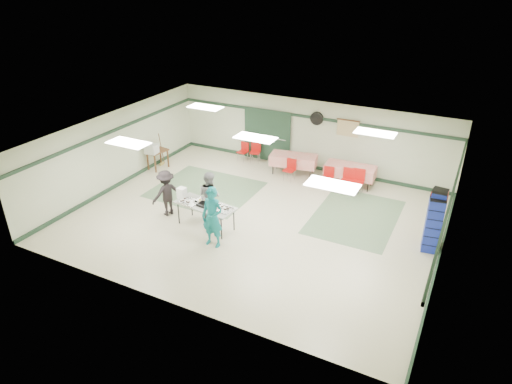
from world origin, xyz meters
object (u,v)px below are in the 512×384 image
at_px(volunteer_grey, 210,196).
at_px(crate_stack_blue_b, 434,220).
at_px(crate_stack_blue_a, 433,225).
at_px(chair_a, 348,178).
at_px(chair_d, 290,167).
at_px(serving_table, 205,206).
at_px(crate_stack_red, 435,219).
at_px(volunteer_dark, 166,193).
at_px(chair_loose_a, 256,150).
at_px(dining_table_b, 293,160).
at_px(chair_loose_b, 244,150).
at_px(dining_table_a, 350,170).
at_px(office_printer, 152,149).
at_px(chair_b, 328,175).
at_px(broom, 161,149).
at_px(volunteer_teal, 212,217).
at_px(chair_c, 358,179).
at_px(printer_table, 157,153).

bearing_deg(volunteer_grey, crate_stack_blue_b, -155.09).
bearing_deg(crate_stack_blue_a, volunteer_grey, -169.07).
distance_m(chair_a, crate_stack_blue_b, 3.93).
height_order(chair_d, crate_stack_blue_b, crate_stack_blue_b).
bearing_deg(crate_stack_blue_b, serving_table, -162.85).
xyz_separation_m(chair_d, crate_stack_red, (5.29, -2.27, 0.39)).
height_order(volunteer_dark, chair_loose_a, volunteer_dark).
bearing_deg(volunteer_grey, dining_table_b, -90.47).
distance_m(serving_table, chair_loose_b, 5.32).
xyz_separation_m(dining_table_b, crate_stack_blue_a, (5.42, -3.09, 0.24)).
bearing_deg(chair_a, crate_stack_blue_a, -35.96).
xyz_separation_m(volunteer_dark, chair_loose_b, (0.06, 5.00, -0.28)).
relative_size(dining_table_a, office_printer, 4.12).
bearing_deg(dining_table_b, chair_b, -29.77).
height_order(chair_a, broom, broom).
height_order(volunteer_teal, office_printer, volunteer_teal).
relative_size(serving_table, chair_loose_a, 2.34).
height_order(volunteer_teal, chair_loose_b, volunteer_teal).
distance_m(chair_d, chair_loose_b, 2.55).
bearing_deg(chair_d, crate_stack_blue_b, -19.84).
height_order(volunteer_dark, dining_table_b, volunteer_dark).
xyz_separation_m(volunteer_teal, chair_loose_a, (-1.70, 5.98, -0.38)).
bearing_deg(chair_loose_b, dining_table_b, 0.27).
bearing_deg(dining_table_b, crate_stack_blue_b, -38.18).
xyz_separation_m(crate_stack_blue_a, crate_stack_red, (0.00, 0.25, 0.08)).
xyz_separation_m(serving_table, crate_stack_blue_a, (6.24, 1.75, 0.09)).
xyz_separation_m(volunteer_grey, broom, (-3.97, 2.76, -0.11)).
distance_m(dining_table_a, office_printer, 7.44).
height_order(chair_d, broom, broom).
relative_size(chair_d, broom, 0.61).
height_order(volunteer_dark, dining_table_a, volunteer_dark).
relative_size(dining_table_b, crate_stack_blue_a, 1.13).
relative_size(volunteer_grey, chair_loose_b, 2.04).
distance_m(chair_b, broom, 6.63).
bearing_deg(dining_table_a, volunteer_grey, -128.81).
xyz_separation_m(volunteer_teal, dining_table_a, (2.30, 5.59, -0.33)).
distance_m(dining_table_b, chair_b, 1.69).
xyz_separation_m(chair_a, office_printer, (-7.16, -1.67, 0.38)).
height_order(volunteer_grey, chair_d, volunteer_grey).
height_order(chair_a, crate_stack_red, crate_stack_red).
xyz_separation_m(volunteer_dark, dining_table_a, (4.54, 4.72, -0.19)).
xyz_separation_m(serving_table, volunteer_grey, (-0.17, 0.52, 0.08)).
xyz_separation_m(dining_table_a, crate_stack_blue_a, (3.22, -3.09, 0.24)).
relative_size(dining_table_a, chair_loose_b, 2.32).
distance_m(volunteer_grey, chair_c, 5.24).
bearing_deg(crate_stack_blue_b, broom, 172.59).
bearing_deg(printer_table, chair_loose_b, 49.82).
height_order(dining_table_b, chair_loose_b, chair_loose_b).
distance_m(volunteer_teal, chair_c, 5.74).
height_order(chair_a, chair_b, chair_a).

